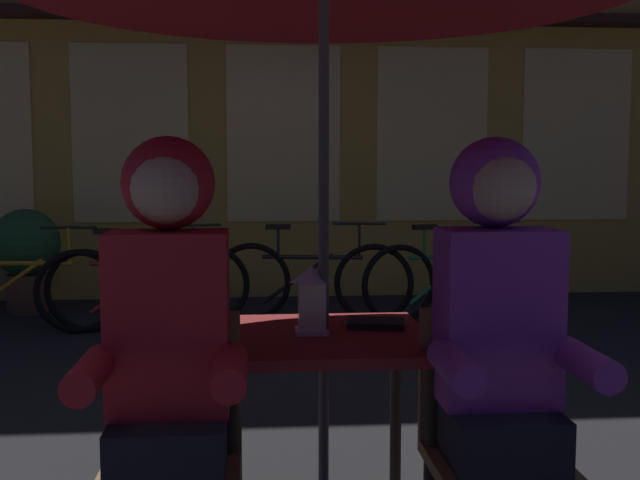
{
  "coord_description": "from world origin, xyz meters",
  "views": [
    {
      "loc": [
        -0.24,
        -2.65,
        1.32
      ],
      "look_at": [
        0.0,
        0.15,
        1.05
      ],
      "focal_mm": 44.41,
      "sensor_mm": 36.0,
      "label": 1
    }
  ],
  "objects_px": {
    "bicycle_third": "(145,287)",
    "bicycle_fifth": "(454,279)",
    "bicycle_second": "(21,288)",
    "bicycle_fourth": "(312,281)",
    "person_left_hooded": "(168,332)",
    "potted_plant": "(26,251)",
    "person_right_hooded": "(500,326)",
    "lantern": "(312,298)",
    "chair_right": "(491,438)",
    "chair_left": "(172,447)",
    "cafe_table": "(324,363)",
    "book": "(376,324)"
  },
  "relations": [
    {
      "from": "chair_left",
      "to": "person_left_hooded",
      "type": "distance_m",
      "value": 0.36
    },
    {
      "from": "person_left_hooded",
      "to": "bicycle_second",
      "type": "bearing_deg",
      "value": 111.23
    },
    {
      "from": "bicycle_fourth",
      "to": "bicycle_fifth",
      "type": "distance_m",
      "value": 1.2
    },
    {
      "from": "lantern",
      "to": "person_right_hooded",
      "type": "height_order",
      "value": "person_right_hooded"
    },
    {
      "from": "lantern",
      "to": "bicycle_fifth",
      "type": "bearing_deg",
      "value": 68.66
    },
    {
      "from": "bicycle_third",
      "to": "bicycle_fourth",
      "type": "height_order",
      "value": "same"
    },
    {
      "from": "person_left_hooded",
      "to": "bicycle_third",
      "type": "distance_m",
      "value": 4.13
    },
    {
      "from": "person_left_hooded",
      "to": "bicycle_second",
      "type": "height_order",
      "value": "person_left_hooded"
    },
    {
      "from": "chair_right",
      "to": "person_left_hooded",
      "type": "bearing_deg",
      "value": -176.61
    },
    {
      "from": "chair_right",
      "to": "bicycle_fifth",
      "type": "relative_size",
      "value": 0.53
    },
    {
      "from": "person_left_hooded",
      "to": "bicycle_second",
      "type": "xyz_separation_m",
      "value": [
        -1.57,
        4.05,
        -0.5
      ]
    },
    {
      "from": "chair_right",
      "to": "bicycle_fourth",
      "type": "bearing_deg",
      "value": 93.21
    },
    {
      "from": "chair_left",
      "to": "person_right_hooded",
      "type": "xyz_separation_m",
      "value": [
        0.96,
        -0.06,
        0.36
      ]
    },
    {
      "from": "bicycle_fourth",
      "to": "person_right_hooded",
      "type": "bearing_deg",
      "value": -86.83
    },
    {
      "from": "potted_plant",
      "to": "cafe_table",
      "type": "bearing_deg",
      "value": -63.36
    },
    {
      "from": "bicycle_third",
      "to": "potted_plant",
      "type": "bearing_deg",
      "value": 143.65
    },
    {
      "from": "bicycle_third",
      "to": "bicycle_fifth",
      "type": "distance_m",
      "value": 2.55
    },
    {
      "from": "person_right_hooded",
      "to": "book",
      "type": "height_order",
      "value": "person_right_hooded"
    },
    {
      "from": "bicycle_second",
      "to": "bicycle_fourth",
      "type": "bearing_deg",
      "value": 5.32
    },
    {
      "from": "lantern",
      "to": "cafe_table",
      "type": "bearing_deg",
      "value": -15.1
    },
    {
      "from": "chair_left",
      "to": "bicycle_fifth",
      "type": "xyz_separation_m",
      "value": [
        1.92,
        4.18,
        -0.14
      ]
    },
    {
      "from": "bicycle_fourth",
      "to": "bicycle_second",
      "type": "bearing_deg",
      "value": -174.68
    },
    {
      "from": "bicycle_fifth",
      "to": "bicycle_second",
      "type": "bearing_deg",
      "value": -176.9
    },
    {
      "from": "potted_plant",
      "to": "bicycle_fourth",
      "type": "bearing_deg",
      "value": -14.4
    },
    {
      "from": "person_left_hooded",
      "to": "bicycle_fourth",
      "type": "distance_m",
      "value": 4.35
    },
    {
      "from": "chair_right",
      "to": "person_left_hooded",
      "type": "height_order",
      "value": "person_left_hooded"
    },
    {
      "from": "cafe_table",
      "to": "bicycle_second",
      "type": "xyz_separation_m",
      "value": [
        -2.05,
        3.62,
        -0.29
      ]
    },
    {
      "from": "bicycle_second",
      "to": "potted_plant",
      "type": "bearing_deg",
      "value": 102.68
    },
    {
      "from": "chair_right",
      "to": "bicycle_fourth",
      "type": "height_order",
      "value": "chair_right"
    },
    {
      "from": "bicycle_third",
      "to": "bicycle_fifth",
      "type": "bearing_deg",
      "value": 4.0
    },
    {
      "from": "lantern",
      "to": "chair_right",
      "type": "distance_m",
      "value": 0.74
    },
    {
      "from": "chair_right",
      "to": "person_left_hooded",
      "type": "distance_m",
      "value": 1.03
    },
    {
      "from": "lantern",
      "to": "bicycle_third",
      "type": "height_order",
      "value": "lantern"
    },
    {
      "from": "bicycle_second",
      "to": "book",
      "type": "xyz_separation_m",
      "value": [
        2.25,
        -3.53,
        0.41
      ]
    },
    {
      "from": "bicycle_second",
      "to": "bicycle_fifth",
      "type": "relative_size",
      "value": 1.02
    },
    {
      "from": "chair_left",
      "to": "person_left_hooded",
      "type": "xyz_separation_m",
      "value": [
        -0.0,
        -0.06,
        0.36
      ]
    },
    {
      "from": "cafe_table",
      "to": "bicycle_fourth",
      "type": "height_order",
      "value": "bicycle_fourth"
    },
    {
      "from": "bicycle_second",
      "to": "bicycle_third",
      "type": "bearing_deg",
      "value": 0.69
    },
    {
      "from": "person_right_hooded",
      "to": "bicycle_third",
      "type": "relative_size",
      "value": 0.84
    },
    {
      "from": "chair_right",
      "to": "bicycle_fifth",
      "type": "distance_m",
      "value": 4.29
    },
    {
      "from": "cafe_table",
      "to": "person_right_hooded",
      "type": "relative_size",
      "value": 0.53
    },
    {
      "from": "lantern",
      "to": "potted_plant",
      "type": "distance_m",
      "value": 4.99
    },
    {
      "from": "person_left_hooded",
      "to": "bicycle_fifth",
      "type": "distance_m",
      "value": 4.68
    },
    {
      "from": "bicycle_second",
      "to": "bicycle_fifth",
      "type": "xyz_separation_m",
      "value": [
        3.5,
        0.19,
        0.0
      ]
    },
    {
      "from": "cafe_table",
      "to": "person_left_hooded",
      "type": "xyz_separation_m",
      "value": [
        -0.48,
        -0.43,
        0.21
      ]
    },
    {
      "from": "bicycle_fifth",
      "to": "chair_right",
      "type": "bearing_deg",
      "value": -102.99
    },
    {
      "from": "bicycle_second",
      "to": "bicycle_fifth",
      "type": "height_order",
      "value": "same"
    },
    {
      "from": "person_left_hooded",
      "to": "bicycle_third",
      "type": "height_order",
      "value": "person_left_hooded"
    },
    {
      "from": "chair_right",
      "to": "bicycle_second",
      "type": "height_order",
      "value": "chair_right"
    },
    {
      "from": "chair_left",
      "to": "person_left_hooded",
      "type": "bearing_deg",
      "value": -90.0
    }
  ]
}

